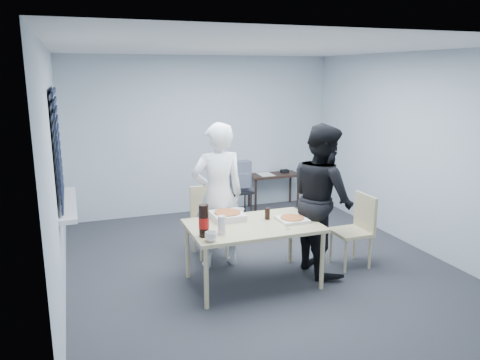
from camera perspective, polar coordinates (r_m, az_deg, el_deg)
name	(u,v)px	position (r m, az deg, el deg)	size (l,w,h in m)	color
room	(60,156)	(5.51, -21.09, 2.79)	(5.00, 5.00, 5.00)	#303036
dining_table	(253,229)	(5.20, 1.62, -6.02)	(1.43, 0.91, 0.70)	#D1BD89
chair_far	(208,215)	(6.12, -3.91, -4.34)	(0.42, 0.42, 0.89)	#D1BD89
chair_right	(357,225)	(5.91, 14.11, -5.35)	(0.42, 0.42, 0.89)	#D1BD89
person_white	(218,196)	(5.63, -2.70, -1.92)	(0.65, 0.42, 1.77)	white
person_black	(322,199)	(5.57, 9.98, -2.26)	(0.86, 0.47, 1.77)	black
side_table	(274,178)	(8.22, 4.14, 0.18)	(0.89, 0.39, 0.59)	#322017
stool	(240,197)	(7.47, -0.03, -2.07)	(0.36, 0.36, 0.50)	black
backpack	(240,176)	(7.37, 0.01, 0.45)	(0.34, 0.25, 0.47)	slate
pizza_box_a	(227,216)	(5.34, -1.55, -4.36)	(0.35, 0.35, 0.09)	white
pizza_box_b	(292,219)	(5.32, 6.38, -4.77)	(0.31, 0.31, 0.04)	white
mug_a	(211,237)	(4.67, -3.57, -6.90)	(0.12, 0.12, 0.10)	white
mug_b	(240,212)	(5.45, 0.01, -3.95)	(0.10, 0.10, 0.09)	white
cola_glass	(267,214)	(5.34, 3.36, -4.11)	(0.06, 0.06, 0.13)	black
soda_bottle	(204,221)	(4.77, -4.44, -5.03)	(0.11, 0.11, 0.34)	black
plastic_cups	(222,225)	(4.85, -2.25, -5.52)	(0.08, 0.08, 0.20)	silver
rubber_band	(288,229)	(5.05, 5.87, -5.95)	(0.06, 0.06, 0.00)	red
papers	(266,174)	(8.16, 3.13, 0.70)	(0.24, 0.32, 0.01)	white
black_box	(285,171)	(8.31, 5.46, 1.07)	(0.14, 0.10, 0.06)	black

